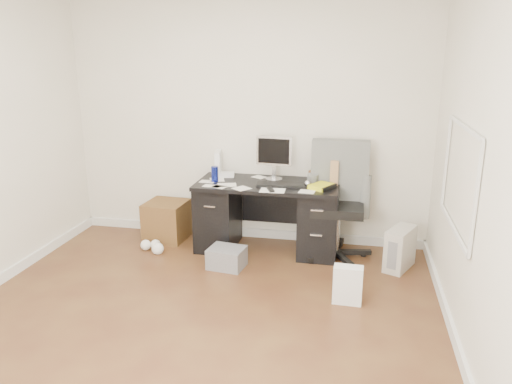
% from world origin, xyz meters
% --- Properties ---
extents(ground, '(4.00, 4.00, 0.00)m').
position_xyz_m(ground, '(0.00, 0.00, 0.00)').
color(ground, '#452316').
rests_on(ground, ground).
extents(room_shell, '(4.02, 4.02, 2.71)m').
position_xyz_m(room_shell, '(0.03, 0.03, 1.66)').
color(room_shell, beige).
rests_on(room_shell, ground).
extents(desk, '(1.50, 0.70, 0.75)m').
position_xyz_m(desk, '(0.30, 1.65, 0.40)').
color(desk, black).
rests_on(desk, ground).
extents(loose_papers, '(1.10, 0.60, 0.00)m').
position_xyz_m(loose_papers, '(0.10, 1.60, 0.75)').
color(loose_papers, white).
rests_on(loose_papers, desk).
extents(lcd_monitor, '(0.40, 0.25, 0.48)m').
position_xyz_m(lcd_monitor, '(0.34, 1.78, 0.99)').
color(lcd_monitor, silver).
rests_on(lcd_monitor, desk).
extents(keyboard, '(0.49, 0.21, 0.03)m').
position_xyz_m(keyboard, '(0.45, 1.56, 0.76)').
color(keyboard, black).
rests_on(keyboard, desk).
extents(computer_mouse, '(0.07, 0.07, 0.07)m').
position_xyz_m(computer_mouse, '(0.73, 1.58, 0.78)').
color(computer_mouse, silver).
rests_on(computer_mouse, desk).
extents(travel_mug, '(0.09, 0.09, 0.16)m').
position_xyz_m(travel_mug, '(-0.26, 1.59, 0.83)').
color(travel_mug, navy).
rests_on(travel_mug, desk).
extents(white_binder, '(0.16, 0.26, 0.28)m').
position_xyz_m(white_binder, '(-0.29, 1.84, 0.89)').
color(white_binder, white).
rests_on(white_binder, desk).
extents(magazine_file, '(0.12, 0.22, 0.26)m').
position_xyz_m(magazine_file, '(0.99, 1.79, 0.88)').
color(magazine_file, '#9F784D').
rests_on(magazine_file, desk).
extents(pen_cup, '(0.13, 0.13, 0.23)m').
position_xyz_m(pen_cup, '(0.75, 1.90, 0.87)').
color(pen_cup, '#513217').
rests_on(pen_cup, desk).
extents(yellow_book, '(0.29, 0.30, 0.04)m').
position_xyz_m(yellow_book, '(0.88, 1.55, 0.77)').
color(yellow_book, yellow).
rests_on(yellow_book, desk).
extents(paper_remote, '(0.26, 0.21, 0.02)m').
position_xyz_m(paper_remote, '(0.40, 1.37, 0.76)').
color(paper_remote, white).
rests_on(paper_remote, desk).
extents(office_chair, '(0.69, 0.69, 1.21)m').
position_xyz_m(office_chair, '(1.04, 1.61, 0.60)').
color(office_chair, '#585A58').
rests_on(office_chair, ground).
extents(pc_tower, '(0.34, 0.46, 0.42)m').
position_xyz_m(pc_tower, '(1.68, 1.43, 0.21)').
color(pc_tower, '#AFAA9E').
rests_on(pc_tower, ground).
extents(shopping_bag, '(0.25, 0.19, 0.34)m').
position_xyz_m(shopping_bag, '(1.19, 0.61, 0.17)').
color(shopping_bag, white).
rests_on(shopping_bag, ground).
extents(wicker_basket, '(0.47, 0.47, 0.44)m').
position_xyz_m(wicker_basket, '(-0.89, 1.73, 0.22)').
color(wicker_basket, '#492F16').
rests_on(wicker_basket, ground).
extents(desk_printer, '(0.38, 0.33, 0.20)m').
position_xyz_m(desk_printer, '(-0.01, 1.11, 0.10)').
color(desk_printer, slate).
rests_on(desk_printer, ground).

